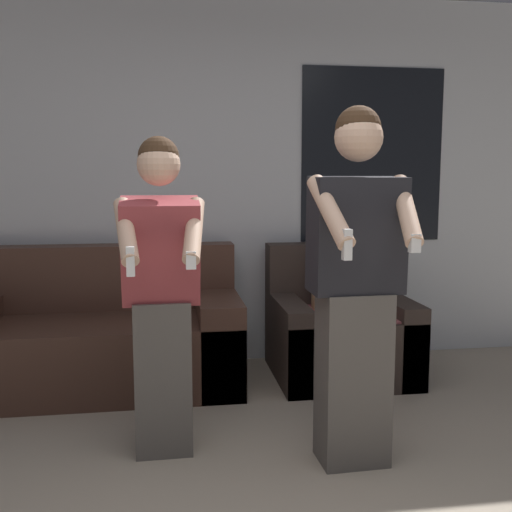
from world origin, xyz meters
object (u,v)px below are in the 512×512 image
(person_right, at_px, (355,287))
(couch, at_px, (100,339))
(armchair, at_px, (339,330))
(person_left, at_px, (161,296))

(person_right, bearing_deg, couch, 135.76)
(armchair, bearing_deg, person_right, -103.68)
(couch, distance_m, person_right, 1.93)
(armchair, distance_m, person_left, 1.68)
(armchair, relative_size, person_left, 0.59)
(armchair, relative_size, person_right, 0.54)
(couch, height_order, person_left, person_left)
(person_left, bearing_deg, armchair, 40.25)
(couch, height_order, armchair, couch)
(couch, relative_size, armchair, 1.99)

